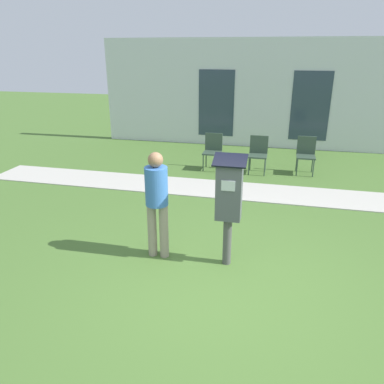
{
  "coord_description": "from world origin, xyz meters",
  "views": [
    {
      "loc": [
        0.56,
        -4.12,
        2.87
      ],
      "look_at": [
        -0.53,
        0.51,
        1.05
      ],
      "focal_mm": 35.0,
      "sensor_mm": 36.0,
      "label": 1
    }
  ],
  "objects_px": {
    "parking_meter": "(229,197)",
    "outdoor_chair_left": "(213,148)",
    "person_standing": "(157,197)",
    "outdoor_chair_right": "(306,152)",
    "outdoor_chair_middle": "(258,151)"
  },
  "relations": [
    {
      "from": "outdoor_chair_left",
      "to": "outdoor_chair_middle",
      "type": "bearing_deg",
      "value": -14.62
    },
    {
      "from": "parking_meter",
      "to": "person_standing",
      "type": "relative_size",
      "value": 1.01
    },
    {
      "from": "person_standing",
      "to": "outdoor_chair_left",
      "type": "xyz_separation_m",
      "value": [
        0.01,
        4.45,
        -0.4
      ]
    },
    {
      "from": "parking_meter",
      "to": "outdoor_chair_left",
      "type": "height_order",
      "value": "parking_meter"
    },
    {
      "from": "person_standing",
      "to": "outdoor_chair_right",
      "type": "distance_m",
      "value": 5.16
    },
    {
      "from": "parking_meter",
      "to": "outdoor_chair_left",
      "type": "xyz_separation_m",
      "value": [
        -1.01,
        4.43,
        -0.49
      ]
    },
    {
      "from": "outdoor_chair_middle",
      "to": "outdoor_chair_right",
      "type": "bearing_deg",
      "value": 25.65
    },
    {
      "from": "outdoor_chair_left",
      "to": "outdoor_chair_middle",
      "type": "xyz_separation_m",
      "value": [
        1.14,
        -0.03,
        0.0
      ]
    },
    {
      "from": "outdoor_chair_left",
      "to": "outdoor_chair_right",
      "type": "distance_m",
      "value": 2.28
    },
    {
      "from": "person_standing",
      "to": "outdoor_chair_middle",
      "type": "height_order",
      "value": "person_standing"
    },
    {
      "from": "person_standing",
      "to": "parking_meter",
      "type": "bearing_deg",
      "value": -33.22
    },
    {
      "from": "person_standing",
      "to": "outdoor_chair_left",
      "type": "bearing_deg",
      "value": 55.83
    },
    {
      "from": "outdoor_chair_left",
      "to": "outdoor_chair_right",
      "type": "xyz_separation_m",
      "value": [
        2.27,
        0.16,
        0.0
      ]
    },
    {
      "from": "person_standing",
      "to": "outdoor_chair_left",
      "type": "height_order",
      "value": "person_standing"
    },
    {
      "from": "parking_meter",
      "to": "outdoor_chair_right",
      "type": "distance_m",
      "value": 4.79
    }
  ]
}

